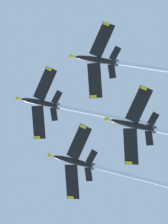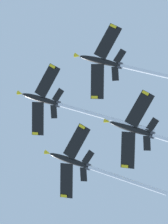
{
  "view_description": "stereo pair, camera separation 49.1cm",
  "coord_description": "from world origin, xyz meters",
  "px_view_note": "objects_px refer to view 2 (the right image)",
  "views": [
    {
      "loc": [
        3.65,
        13.15,
        1.64
      ],
      "look_at": [
        -2.14,
        15.04,
        127.17
      ],
      "focal_mm": 77.87,
      "sensor_mm": 36.0,
      "label": 1
    },
    {
      "loc": [
        3.48,
        12.69,
        1.64
      ],
      "look_at": [
        -2.14,
        15.04,
        127.17
      ],
      "focal_mm": 77.87,
      "sensor_mm": 36.0,
      "label": 2
    }
  ],
  "objects_px": {
    "jet_lead": "(65,106)",
    "jet_left_wing": "(123,66)",
    "jet_slot": "(156,136)",
    "jet_right_wing": "(87,166)"
  },
  "relations": [
    {
      "from": "jet_right_wing",
      "to": "jet_left_wing",
      "type": "bearing_deg",
      "value": -3.22
    },
    {
      "from": "jet_lead",
      "to": "jet_slot",
      "type": "xyz_separation_m",
      "value": [
        2.32,
        23.36,
        -11.79
      ]
    },
    {
      "from": "jet_slot",
      "to": "jet_right_wing",
      "type": "bearing_deg",
      "value": -139.96
    },
    {
      "from": "jet_right_wing",
      "to": "jet_slot",
      "type": "bearing_deg",
      "value": 40.04
    },
    {
      "from": "jet_right_wing",
      "to": "jet_slot",
      "type": "distance_m",
      "value": 19.81
    },
    {
      "from": "jet_lead",
      "to": "jet_slot",
      "type": "distance_m",
      "value": 26.27
    },
    {
      "from": "jet_lead",
      "to": "jet_slot",
      "type": "relative_size",
      "value": 1.08
    },
    {
      "from": "jet_slot",
      "to": "jet_lead",
      "type": "bearing_deg",
      "value": -95.68
    },
    {
      "from": "jet_lead",
      "to": "jet_left_wing",
      "type": "relative_size",
      "value": 1.03
    },
    {
      "from": "jet_left_wing",
      "to": "jet_slot",
      "type": "bearing_deg",
      "value": 133.75
    }
  ]
}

